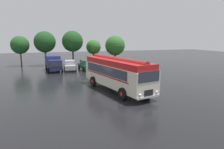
{
  "coord_description": "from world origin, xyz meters",
  "views": [
    {
      "loc": [
        -6.55,
        -18.85,
        5.39
      ],
      "look_at": [
        0.22,
        1.68,
        1.4
      ],
      "focal_mm": 32.0,
      "sensor_mm": 36.0,
      "label": 1
    }
  ],
  "objects_px": {
    "vintage_bus": "(117,72)",
    "car_near_left": "(70,65)",
    "box_van": "(53,63)",
    "car_mid_left": "(86,65)"
  },
  "relations": [
    {
      "from": "box_van",
      "to": "car_near_left",
      "type": "bearing_deg",
      "value": -11.56
    },
    {
      "from": "car_near_left",
      "to": "box_van",
      "type": "distance_m",
      "value": 2.72
    },
    {
      "from": "car_near_left",
      "to": "vintage_bus",
      "type": "bearing_deg",
      "value": -77.91
    },
    {
      "from": "vintage_bus",
      "to": "car_near_left",
      "type": "xyz_separation_m",
      "value": [
        -3.11,
        14.5,
        -1.05
      ]
    },
    {
      "from": "vintage_bus",
      "to": "car_near_left",
      "type": "distance_m",
      "value": 14.87
    },
    {
      "from": "car_mid_left",
      "to": "box_van",
      "type": "bearing_deg",
      "value": 172.21
    },
    {
      "from": "vintage_bus",
      "to": "car_near_left",
      "type": "relative_size",
      "value": 2.39
    },
    {
      "from": "car_near_left",
      "to": "car_mid_left",
      "type": "height_order",
      "value": "same"
    },
    {
      "from": "vintage_bus",
      "to": "box_van",
      "type": "bearing_deg",
      "value": 110.83
    },
    {
      "from": "car_mid_left",
      "to": "box_van",
      "type": "xyz_separation_m",
      "value": [
        -5.3,
        0.72,
        0.52
      ]
    }
  ]
}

